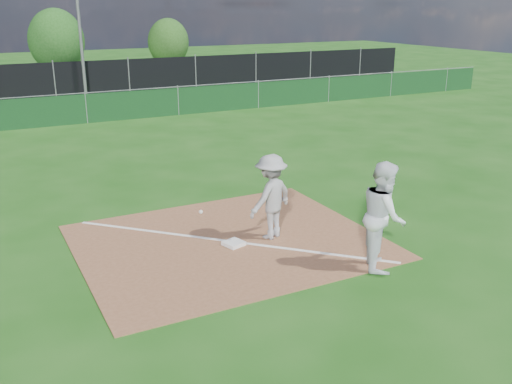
% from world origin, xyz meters
% --- Properties ---
extents(ground, '(90.00, 90.00, 0.00)m').
position_xyz_m(ground, '(0.00, 10.00, 0.00)').
color(ground, '#184E10').
rests_on(ground, ground).
extents(infield_dirt, '(6.00, 5.00, 0.02)m').
position_xyz_m(infield_dirt, '(0.00, 1.00, 0.01)').
color(infield_dirt, brown).
rests_on(infield_dirt, ground).
extents(foul_line, '(5.01, 5.01, 0.01)m').
position_xyz_m(foul_line, '(0.00, 1.00, 0.03)').
color(foul_line, white).
rests_on(foul_line, infield_dirt).
extents(green_fence, '(44.00, 0.05, 1.20)m').
position_xyz_m(green_fence, '(0.00, 15.00, 0.60)').
color(green_fence, '#0E3315').
rests_on(green_fence, ground).
extents(black_fence, '(46.00, 0.04, 1.80)m').
position_xyz_m(black_fence, '(0.00, 23.00, 0.90)').
color(black_fence, black).
rests_on(black_fence, ground).
extents(parking_lot, '(46.00, 9.00, 0.01)m').
position_xyz_m(parking_lot, '(0.00, 28.00, 0.01)').
color(parking_lot, black).
rests_on(parking_lot, ground).
extents(light_pole, '(0.16, 0.16, 8.00)m').
position_xyz_m(light_pole, '(1.50, 22.70, 4.00)').
color(light_pole, slate).
rests_on(light_pole, ground).
extents(first_base, '(0.46, 0.46, 0.08)m').
position_xyz_m(first_base, '(0.02, 0.76, 0.06)').
color(first_base, white).
rests_on(first_base, infield_dirt).
extents(play_at_first, '(2.29, 1.05, 1.79)m').
position_xyz_m(play_at_first, '(0.90, 0.81, 0.92)').
color(play_at_first, '#B0B0B2').
rests_on(play_at_first, infield_dirt).
extents(runner, '(1.17, 1.25, 2.04)m').
position_xyz_m(runner, '(2.07, -1.35, 1.02)').
color(runner, white).
rests_on(runner, ground).
extents(car_right, '(4.53, 1.97, 1.30)m').
position_xyz_m(car_right, '(6.45, 26.73, 0.66)').
color(car_right, black).
rests_on(car_right, parking_lot).
extents(tree_mid, '(3.77, 3.77, 4.47)m').
position_xyz_m(tree_mid, '(1.87, 33.32, 2.30)').
color(tree_mid, '#382316').
rests_on(tree_mid, ground).
extents(tree_right, '(3.12, 3.12, 3.70)m').
position_xyz_m(tree_right, '(10.23, 34.23, 1.90)').
color(tree_right, '#382316').
rests_on(tree_right, ground).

